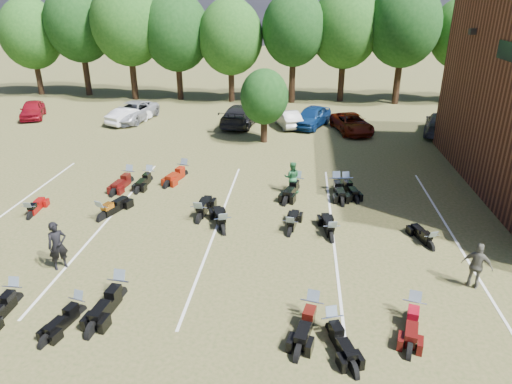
# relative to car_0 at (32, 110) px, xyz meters

# --- Properties ---
(ground) EXTENTS (160.00, 160.00, 0.00)m
(ground) POSITION_rel_car_0_xyz_m (21.38, -20.23, -0.69)
(ground) COLOR brown
(ground) RESTS_ON ground
(car_0) EXTENTS (3.02, 4.39, 1.39)m
(car_0) POSITION_rel_car_0_xyz_m (0.00, 0.00, 0.00)
(car_0) COLOR maroon
(car_0) RESTS_ON ground
(car_1) EXTENTS (2.84, 4.06, 1.27)m
(car_1) POSITION_rel_car_0_xyz_m (8.46, -0.94, -0.06)
(car_1) COLOR white
(car_1) RESTS_ON ground
(car_2) EXTENTS (3.29, 5.64, 1.47)m
(car_2) POSITION_rel_car_0_xyz_m (8.46, -0.08, 0.04)
(car_2) COLOR #919299
(car_2) RESTS_ON ground
(car_3) EXTENTS (3.08, 5.79, 1.60)m
(car_3) POSITION_rel_car_0_xyz_m (17.27, -0.55, 0.11)
(car_3) COLOR black
(car_3) RESTS_ON ground
(car_4) EXTENTS (3.46, 4.91, 1.55)m
(car_4) POSITION_rel_car_0_xyz_m (22.67, -0.42, 0.08)
(car_4) COLOR navy
(car_4) RESTS_ON ground
(car_5) EXTENTS (2.50, 4.09, 1.27)m
(car_5) POSITION_rel_car_0_xyz_m (20.84, -0.54, -0.06)
(car_5) COLOR #ACABA7
(car_5) RESTS_ON ground
(car_6) EXTENTS (3.24, 5.07, 1.30)m
(car_6) POSITION_rel_car_0_xyz_m (25.58, -1.64, -0.04)
(car_6) COLOR #500F04
(car_6) RESTS_ON ground
(car_7) EXTENTS (3.53, 5.70, 1.54)m
(car_7) POSITION_rel_car_0_xyz_m (31.91, -1.55, 0.08)
(car_7) COLOR #323236
(car_7) RESTS_ON ground
(person_black) EXTENTS (0.80, 0.78, 1.86)m
(person_black) POSITION_rel_car_0_xyz_m (13.23, -21.20, 0.24)
(person_black) COLOR black
(person_black) RESTS_ON ground
(person_green) EXTENTS (0.81, 0.64, 1.63)m
(person_green) POSITION_rel_car_0_xyz_m (21.51, -13.30, 0.12)
(person_green) COLOR #2A713F
(person_green) RESTS_ON ground
(person_grey) EXTENTS (1.07, 0.83, 1.69)m
(person_grey) POSITION_rel_car_0_xyz_m (27.98, -20.95, 0.15)
(person_grey) COLOR #57554B
(person_grey) RESTS_ON ground
(motorcycle_1) EXTENTS (0.71, 2.22, 1.24)m
(motorcycle_1) POSITION_rel_car_0_xyz_m (12.76, -23.32, -0.69)
(motorcycle_1) COLOR black
(motorcycle_1) RESTS_ON ground
(motorcycle_2) EXTENTS (1.12, 2.11, 1.12)m
(motorcycle_2) POSITION_rel_car_0_xyz_m (15.10, -23.70, -0.69)
(motorcycle_2) COLOR black
(motorcycle_2) RESTS_ON ground
(motorcycle_3) EXTENTS (1.05, 2.56, 1.39)m
(motorcycle_3) POSITION_rel_car_0_xyz_m (16.08, -22.75, -0.69)
(motorcycle_3) COLOR black
(motorcycle_3) RESTS_ON ground
(motorcycle_4) EXTENTS (1.37, 2.31, 1.23)m
(motorcycle_4) POSITION_rel_car_0_xyz_m (22.99, -23.82, -0.69)
(motorcycle_4) COLOR black
(motorcycle_4) RESTS_ON ground
(motorcycle_5) EXTENTS (1.28, 2.49, 1.33)m
(motorcycle_5) POSITION_rel_car_0_xyz_m (22.41, -23.20, -0.69)
(motorcycle_5) COLOR black
(motorcycle_5) RESTS_ON ground
(motorcycle_6) EXTENTS (1.29, 2.41, 1.28)m
(motorcycle_6) POSITION_rel_car_0_xyz_m (25.54, -22.87, -0.69)
(motorcycle_6) COLOR #420B09
(motorcycle_6) RESTS_ON ground
(motorcycle_7) EXTENTS (0.84, 2.05, 1.11)m
(motorcycle_7) POSITION_rel_car_0_xyz_m (9.80, -17.39, -0.69)
(motorcycle_7) COLOR maroon
(motorcycle_7) RESTS_ON ground
(motorcycle_8) EXTENTS (1.52, 2.51, 1.33)m
(motorcycle_8) POSITION_rel_car_0_xyz_m (13.14, -17.25, -0.69)
(motorcycle_8) COLOR black
(motorcycle_8) RESTS_ON ground
(motorcycle_9) EXTENTS (0.94, 2.49, 1.36)m
(motorcycle_9) POSITION_rel_car_0_xyz_m (17.50, -16.96, -0.69)
(motorcycle_9) COLOR black
(motorcycle_9) RESTS_ON ground
(motorcycle_10) EXTENTS (1.50, 2.48, 1.32)m
(motorcycle_10) POSITION_rel_car_0_xyz_m (18.73, -17.90, -0.69)
(motorcycle_10) COLOR black
(motorcycle_10) RESTS_ON ground
(motorcycle_11) EXTENTS (1.03, 2.34, 1.26)m
(motorcycle_11) POSITION_rel_car_0_xyz_m (23.27, -18.10, -0.69)
(motorcycle_11) COLOR black
(motorcycle_11) RESTS_ON ground
(motorcycle_12) EXTENTS (1.00, 2.24, 1.21)m
(motorcycle_12) POSITION_rel_car_0_xyz_m (21.57, -17.79, -0.69)
(motorcycle_12) COLOR black
(motorcycle_12) RESTS_ON ground
(motorcycle_13) EXTENTS (1.19, 2.09, 1.11)m
(motorcycle_13) POSITION_rel_car_0_xyz_m (27.17, -18.39, -0.69)
(motorcycle_13) COLOR black
(motorcycle_13) RESTS_ON ground
(motorcycle_14) EXTENTS (1.06, 2.49, 1.34)m
(motorcycle_14) POSITION_rel_car_0_xyz_m (12.81, -12.86, -0.69)
(motorcycle_14) COLOR #410A09
(motorcycle_14) RESTS_ON ground
(motorcycle_15) EXTENTS (1.41, 2.54, 1.35)m
(motorcycle_15) POSITION_rel_car_0_xyz_m (15.46, -11.59, -0.69)
(motorcycle_15) COLOR maroon
(motorcycle_15) RESTS_ON ground
(motorcycle_16) EXTENTS (0.85, 2.25, 1.23)m
(motorcycle_16) POSITION_rel_car_0_xyz_m (13.81, -12.55, -0.69)
(motorcycle_16) COLOR black
(motorcycle_16) RESTS_ON ground
(motorcycle_18) EXTENTS (1.45, 2.65, 1.41)m
(motorcycle_18) POSITION_rel_car_0_xyz_m (21.75, -13.02, -0.69)
(motorcycle_18) COLOR black
(motorcycle_18) RESTS_ON ground
(motorcycle_19) EXTENTS (1.03, 2.52, 1.36)m
(motorcycle_19) POSITION_rel_car_0_xyz_m (23.78, -12.80, -0.69)
(motorcycle_19) COLOR black
(motorcycle_19) RESTS_ON ground
(motorcycle_20) EXTENTS (1.25, 2.39, 1.27)m
(motorcycle_20) POSITION_rel_car_0_xyz_m (24.29, -12.62, -0.69)
(motorcycle_20) COLOR black
(motorcycle_20) RESTS_ON ground
(tree_line) EXTENTS (56.00, 6.00, 9.79)m
(tree_line) POSITION_rel_car_0_xyz_m (20.38, 8.77, 5.62)
(tree_line) COLOR black
(tree_line) RESTS_ON ground
(young_tree_midfield) EXTENTS (3.20, 3.20, 4.70)m
(young_tree_midfield) POSITION_rel_car_0_xyz_m (19.38, -4.73, 2.40)
(young_tree_midfield) COLOR black
(young_tree_midfield) RESTS_ON ground
(parking_lines) EXTENTS (20.10, 14.00, 0.01)m
(parking_lines) POSITION_rel_car_0_xyz_m (18.38, -17.23, -0.69)
(parking_lines) COLOR silver
(parking_lines) RESTS_ON ground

